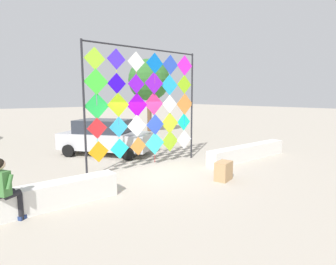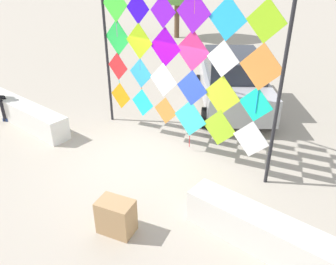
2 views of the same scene
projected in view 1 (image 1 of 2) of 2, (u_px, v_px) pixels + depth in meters
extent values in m
plane|color=#ADA393|center=(159.00, 175.00, 9.20)|extent=(120.00, 120.00, 0.00)
cube|color=silver|center=(18.00, 203.00, 6.01)|extent=(4.71, 0.53, 0.62)
cube|color=silver|center=(248.00, 152.00, 11.44)|extent=(4.71, 0.53, 0.62)
cylinder|color=#232328|center=(84.00, 111.00, 8.51)|extent=(0.07, 0.07, 4.48)
cylinder|color=#232328|center=(192.00, 107.00, 11.41)|extent=(0.07, 0.07, 4.48)
cylinder|color=#232328|center=(145.00, 49.00, 9.66)|extent=(4.74, 0.09, 0.06)
cube|color=orange|center=(99.00, 152.00, 8.96)|extent=(0.74, 0.02, 0.74)
cube|color=#20E0F0|center=(120.00, 149.00, 9.46)|extent=(0.74, 0.02, 0.74)
cube|color=orange|center=(138.00, 146.00, 9.93)|extent=(0.70, 0.02, 0.70)
cube|color=#37E1DD|center=(155.00, 143.00, 10.38)|extent=(0.90, 0.02, 0.90)
cylinder|color=red|center=(155.00, 158.00, 10.47)|extent=(0.02, 0.02, 0.31)
cube|color=#9ED326|center=(170.00, 141.00, 10.86)|extent=(0.86, 0.02, 0.86)
cube|color=white|center=(184.00, 140.00, 11.32)|extent=(0.82, 0.02, 0.82)
cube|color=red|center=(97.00, 128.00, 8.83)|extent=(0.72, 0.02, 0.72)
cylinder|color=#16E5DF|center=(98.00, 144.00, 8.91)|extent=(0.02, 0.02, 0.34)
cube|color=#2CA5D8|center=(119.00, 127.00, 9.34)|extent=(0.74, 0.02, 0.74)
cylinder|color=#E55316|center=(119.00, 143.00, 9.42)|extent=(0.02, 0.02, 0.41)
cube|color=white|center=(137.00, 126.00, 9.79)|extent=(0.82, 0.02, 0.82)
cube|color=blue|center=(155.00, 125.00, 10.29)|extent=(0.82, 0.02, 0.82)
cube|color=#C4DF29|center=(170.00, 123.00, 10.76)|extent=(0.88, 0.02, 0.88)
cube|color=#14F5C6|center=(184.00, 122.00, 11.24)|extent=(0.73, 0.02, 0.73)
cube|color=#25D04C|center=(97.00, 106.00, 8.77)|extent=(0.89, 0.02, 0.89)
cylinder|color=#E516B6|center=(98.00, 126.00, 8.87)|extent=(0.02, 0.02, 0.43)
cube|color=#A2D517|center=(118.00, 105.00, 9.22)|extent=(0.85, 0.02, 0.85)
cylinder|color=#4E16E5|center=(119.00, 121.00, 9.30)|extent=(0.02, 0.02, 0.27)
cube|color=#9007E0|center=(137.00, 105.00, 9.72)|extent=(0.89, 0.02, 0.89)
cube|color=#E12E7F|center=(154.00, 104.00, 10.18)|extent=(0.88, 0.02, 0.88)
cylinder|color=#16E588|center=(154.00, 121.00, 10.28)|extent=(0.02, 0.02, 0.47)
cube|color=white|center=(170.00, 104.00, 10.62)|extent=(0.74, 0.02, 0.74)
cube|color=orange|center=(185.00, 104.00, 11.13)|extent=(0.90, 0.02, 0.90)
cylinder|color=#1688E5|center=(184.00, 120.00, 11.23)|extent=(0.02, 0.02, 0.47)
cube|color=#43E939|center=(96.00, 82.00, 8.65)|extent=(0.86, 0.02, 0.86)
cylinder|color=#DA16E5|center=(97.00, 100.00, 8.74)|extent=(0.02, 0.02, 0.34)
cube|color=#2D09E8|center=(117.00, 83.00, 9.12)|extent=(0.71, 0.02, 0.71)
cube|color=#7E15E7|center=(136.00, 84.00, 9.58)|extent=(0.71, 0.02, 0.71)
cube|color=#871ADB|center=(154.00, 83.00, 10.06)|extent=(0.85, 0.02, 0.85)
cube|color=#22B3F7|center=(170.00, 85.00, 10.55)|extent=(0.83, 0.02, 0.83)
cylinder|color=#E55816|center=(169.00, 100.00, 10.64)|extent=(0.02, 0.02, 0.37)
cube|color=#94D71E|center=(184.00, 84.00, 11.01)|extent=(0.77, 0.02, 0.77)
cylinder|color=#6216E5|center=(184.00, 97.00, 11.09)|extent=(0.02, 0.02, 0.28)
cube|color=#A4F230|center=(95.00, 59.00, 8.56)|extent=(0.74, 0.02, 0.74)
cube|color=#4A2AED|center=(116.00, 59.00, 9.02)|extent=(0.71, 0.02, 0.71)
cylinder|color=#C4E516|center=(117.00, 73.00, 9.09)|extent=(0.02, 0.02, 0.20)
cube|color=white|center=(136.00, 62.00, 9.49)|extent=(0.71, 0.02, 0.71)
cylinder|color=#E5166F|center=(136.00, 76.00, 9.57)|extent=(0.02, 0.02, 0.28)
cube|color=blue|center=(155.00, 63.00, 9.97)|extent=(0.78, 0.02, 0.78)
cylinder|color=orange|center=(155.00, 79.00, 10.06)|extent=(0.02, 0.02, 0.38)
cube|color=blue|center=(170.00, 65.00, 10.46)|extent=(0.78, 0.02, 0.78)
cube|color=#EC23E0|center=(185.00, 66.00, 10.91)|extent=(0.84, 0.02, 0.84)
cylinder|color=black|center=(21.00, 207.00, 5.80)|extent=(0.11, 0.11, 0.62)
cylinder|color=black|center=(13.00, 194.00, 5.60)|extent=(0.36, 0.29, 0.13)
cube|color=navy|center=(24.00, 217.00, 5.89)|extent=(0.26, 0.21, 0.09)
cylinder|color=black|center=(15.00, 205.00, 5.86)|extent=(0.11, 0.11, 0.62)
cylinder|color=black|center=(7.00, 193.00, 5.65)|extent=(0.36, 0.29, 0.13)
cube|color=navy|center=(18.00, 216.00, 5.95)|extent=(0.26, 0.21, 0.09)
cube|color=#3D7538|center=(1.00, 183.00, 5.43)|extent=(0.36, 0.41, 0.52)
cylinder|color=#3D7538|center=(10.00, 182.00, 5.37)|extent=(0.19, 0.16, 0.31)
cube|color=#B7B7BC|center=(107.00, 140.00, 12.38)|extent=(3.99, 4.40, 0.75)
cube|color=#282D38|center=(103.00, 126.00, 12.33)|extent=(2.69, 2.82, 0.60)
cylinder|color=black|center=(142.00, 146.00, 12.97)|extent=(0.52, 0.57, 0.56)
cylinder|color=black|center=(128.00, 154.00, 11.24)|extent=(0.52, 0.57, 0.56)
cylinder|color=black|center=(89.00, 144.00, 13.63)|extent=(0.52, 0.57, 0.56)
cylinder|color=black|center=(69.00, 151.00, 11.90)|extent=(0.52, 0.57, 0.56)
cube|color=tan|center=(223.00, 171.00, 8.57)|extent=(0.69, 0.55, 0.62)
cylinder|color=brown|center=(149.00, 113.00, 19.76)|extent=(0.32, 0.32, 2.98)
sphere|color=#2D6628|center=(149.00, 80.00, 19.43)|extent=(3.04, 3.04, 3.04)
sphere|color=#2D6628|center=(149.00, 82.00, 19.52)|extent=(2.15, 2.15, 2.15)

